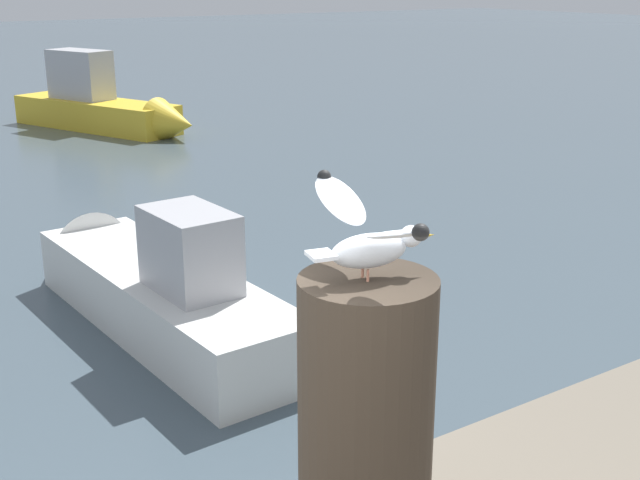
{
  "coord_description": "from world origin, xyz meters",
  "views": [
    {
      "loc": [
        -0.2,
        -2.11,
        3.1
      ],
      "look_at": [
        1.14,
        -0.09,
        2.33
      ],
      "focal_mm": 46.49,
      "sensor_mm": 36.0,
      "label": 1
    }
  ],
  "objects_px": {
    "mooring_post": "(366,417)",
    "boat_yellow": "(107,107)",
    "seagull": "(370,236)",
    "boat_white": "(145,281)"
  },
  "relations": [
    {
      "from": "boat_yellow",
      "to": "mooring_post",
      "type": "bearing_deg",
      "value": -106.6
    },
    {
      "from": "mooring_post",
      "to": "boat_yellow",
      "type": "bearing_deg",
      "value": 73.4
    },
    {
      "from": "mooring_post",
      "to": "seagull",
      "type": "xyz_separation_m",
      "value": [
        0.0,
        -0.0,
        0.58
      ]
    },
    {
      "from": "seagull",
      "to": "boat_white",
      "type": "relative_size",
      "value": 0.15
    },
    {
      "from": "mooring_post",
      "to": "boat_white",
      "type": "bearing_deg",
      "value": 75.91
    },
    {
      "from": "boat_yellow",
      "to": "seagull",
      "type": "bearing_deg",
      "value": -106.59
    },
    {
      "from": "mooring_post",
      "to": "seagull",
      "type": "height_order",
      "value": "seagull"
    },
    {
      "from": "mooring_post",
      "to": "boat_yellow",
      "type": "height_order",
      "value": "mooring_post"
    },
    {
      "from": "seagull",
      "to": "boat_yellow",
      "type": "relative_size",
      "value": 0.14
    },
    {
      "from": "seagull",
      "to": "boat_white",
      "type": "bearing_deg",
      "value": 75.95
    }
  ]
}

